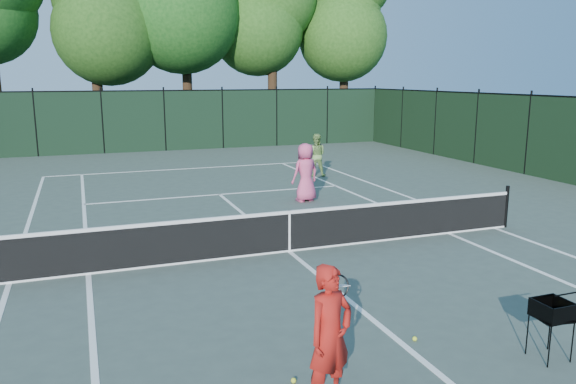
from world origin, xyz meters
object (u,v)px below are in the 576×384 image
object	(u,v)px
player_green	(316,155)
loose_ball_near_cart	(415,339)
coach	(330,336)
ball_hopper	(552,310)
loose_ball_midcourt	(294,380)
player_pink	(306,172)

from	to	relation	value
player_green	loose_ball_near_cart	bearing A→B (deg)	97.14
coach	player_green	world-z (taller)	coach
coach	loose_ball_near_cart	distance (m)	2.21
ball_hopper	loose_ball_midcourt	world-z (taller)	ball_hopper
player_pink	loose_ball_midcourt	bearing A→B (deg)	54.41
coach	player_pink	distance (m)	10.79
coach	player_pink	world-z (taller)	player_pink
player_pink	player_green	size ratio (longest dim) A/B	1.10
ball_hopper	loose_ball_near_cart	world-z (taller)	ball_hopper
coach	loose_ball_midcourt	distance (m)	1.00
player_pink	ball_hopper	xyz separation A→B (m)	(-0.60, -10.15, -0.20)
coach	player_green	xyz separation A→B (m)	(5.81, 14.00, -0.04)
player_green	ball_hopper	size ratio (longest dim) A/B	1.97
coach	ball_hopper	distance (m)	3.21
ball_hopper	loose_ball_near_cart	size ratio (longest dim) A/B	12.04
loose_ball_near_cart	loose_ball_midcourt	bearing A→B (deg)	-167.57
coach	player_pink	size ratio (longest dim) A/B	0.95
player_green	loose_ball_near_cart	size ratio (longest dim) A/B	23.70
coach	ball_hopper	size ratio (longest dim) A/B	2.05
coach	player_pink	bearing A→B (deg)	50.52
coach	loose_ball_near_cart	size ratio (longest dim) A/B	24.67
player_pink	player_green	world-z (taller)	player_pink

